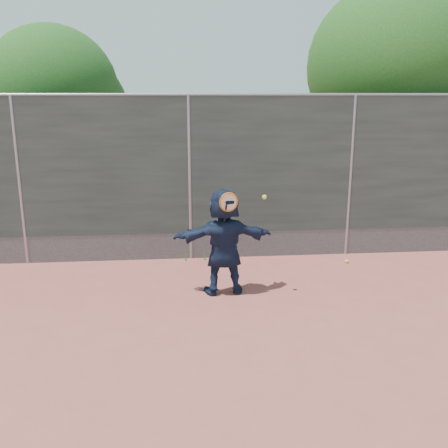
{
  "coord_description": "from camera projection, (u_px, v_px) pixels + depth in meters",
  "views": [
    {
      "loc": [
        -0.2,
        -5.48,
        3.03
      ],
      "look_at": [
        0.47,
        1.79,
        1.11
      ],
      "focal_mm": 40.0,
      "sensor_mm": 36.0,
      "label": 1
    }
  ],
  "objects": [
    {
      "name": "tree_right",
      "position": [
        395.0,
        71.0,
        11.13
      ],
      "size": [
        3.78,
        3.6,
        5.39
      ],
      "color": "#382314",
      "rests_on": "ground"
    },
    {
      "name": "player",
      "position": [
        224.0,
        241.0,
        7.62
      ],
      "size": [
        1.57,
        0.6,
        1.66
      ],
      "primitive_type": "imported",
      "rotation": [
        0.0,
        0.0,
        3.21
      ],
      "color": "#15203A",
      "rests_on": "ground"
    },
    {
      "name": "fence",
      "position": [
        190.0,
        175.0,
        9.03
      ],
      "size": [
        20.0,
        0.06,
        3.03
      ],
      "color": "#38423D",
      "rests_on": "ground"
    },
    {
      "name": "ground",
      "position": [
        199.0,
        350.0,
        6.07
      ],
      "size": [
        80.0,
        80.0,
        0.0
      ],
      "primitive_type": "plane",
      "color": "#9E4C42",
      "rests_on": "ground"
    },
    {
      "name": "ball_ground",
      "position": [
        347.0,
        261.0,
        9.16
      ],
      "size": [
        0.07,
        0.07,
        0.07
      ],
      "primitive_type": "sphere",
      "color": "#C7EB34",
      "rests_on": "ground"
    },
    {
      "name": "tree_left",
      "position": [
        60.0,
        97.0,
        11.37
      ],
      "size": [
        3.15,
        3.0,
        4.53
      ],
      "color": "#382314",
      "rests_on": "ground"
    },
    {
      "name": "weed_clump",
      "position": [
        207.0,
        253.0,
        9.32
      ],
      "size": [
        0.68,
        0.07,
        0.3
      ],
      "color": "#387226",
      "rests_on": "ground"
    },
    {
      "name": "swing_action",
      "position": [
        232.0,
        203.0,
        7.28
      ],
      "size": [
        0.72,
        0.16,
        0.51
      ],
      "color": "#C45C12",
      "rests_on": "ground"
    }
  ]
}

